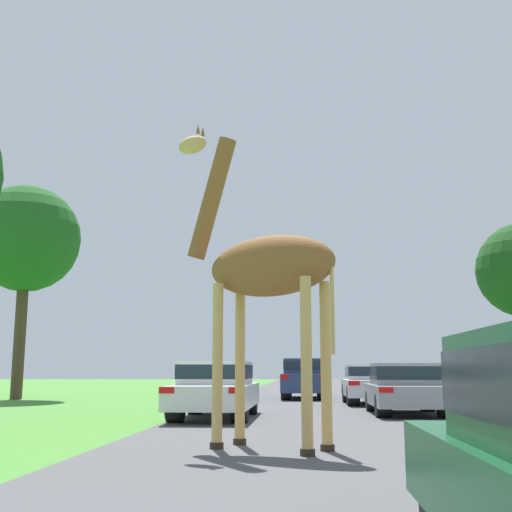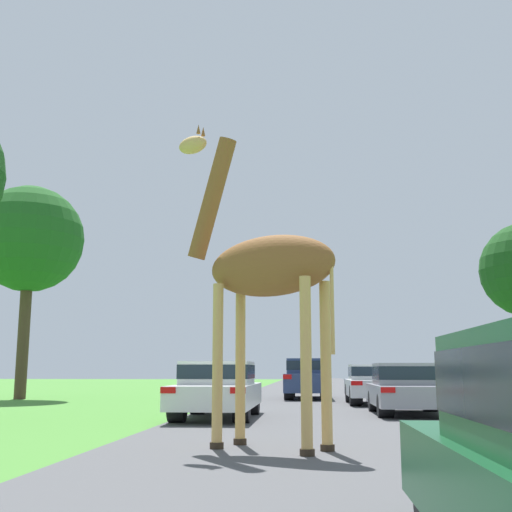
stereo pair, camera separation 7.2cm
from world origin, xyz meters
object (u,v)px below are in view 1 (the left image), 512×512
at_px(car_queue_right, 373,383).
at_px(giraffe_near_road, 263,270).
at_px(car_queue_left, 406,387).
at_px(tree_far_right, 26,240).
at_px(car_far_ahead, 216,388).
at_px(car_verge_right, 304,377).

bearing_deg(car_queue_right, giraffe_near_road, -103.00).
relative_size(car_queue_right, car_queue_left, 1.01).
distance_m(giraffe_near_road, tree_far_right, 18.99).
xyz_separation_m(car_far_ahead, car_verge_right, (2.10, 10.87, 0.12)).
relative_size(car_queue_left, car_verge_right, 0.84).
distance_m(car_queue_right, tree_far_right, 14.94).
height_order(car_queue_right, tree_far_right, tree_far_right).
height_order(car_far_ahead, tree_far_right, tree_far_right).
relative_size(giraffe_near_road, car_far_ahead, 1.17).
height_order(giraffe_near_road, tree_far_right, tree_far_right).
xyz_separation_m(car_queue_right, car_verge_right, (-2.32, 4.24, 0.13)).
bearing_deg(car_queue_right, car_queue_left, -86.32).
bearing_deg(car_far_ahead, car_queue_left, 19.31).
bearing_deg(car_far_ahead, car_queue_right, 56.30).
xyz_separation_m(car_queue_left, tree_far_right, (-13.89, 7.65, 5.68)).
xyz_separation_m(giraffe_near_road, car_verge_right, (0.58, 16.82, -1.79)).
distance_m(giraffe_near_road, car_far_ahead, 6.43).
xyz_separation_m(giraffe_near_road, car_queue_right, (2.91, 12.58, -1.91)).
distance_m(car_queue_right, car_far_ahead, 7.97).
relative_size(giraffe_near_road, car_queue_right, 1.30).
distance_m(car_queue_right, car_verge_right, 4.84).
distance_m(car_verge_right, tree_far_right, 12.63).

